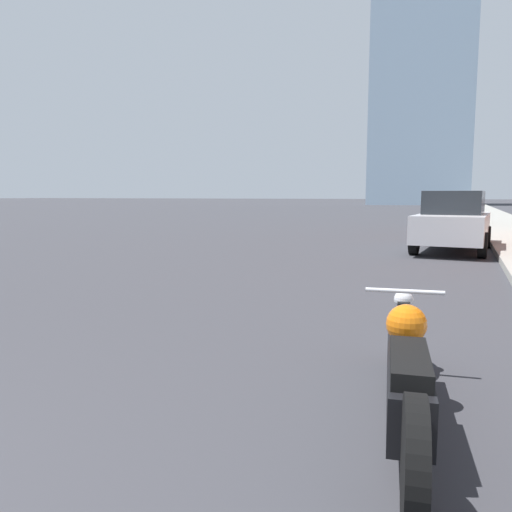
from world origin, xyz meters
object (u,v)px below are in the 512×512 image
Objects in this scene: parked_car_green at (454,204)px; parked_car_white at (452,210)px; motorcycle at (407,369)px; parked_car_black at (455,202)px; parked_car_silver at (453,221)px; parked_car_red at (459,201)px.

parked_car_white is at bearing -89.37° from parked_car_green.
parked_car_white is (-0.12, 23.21, 0.41)m from motorcycle.
parked_car_green is 0.98× the size of parked_car_black.
parked_car_silver is (0.11, 10.93, 0.43)m from motorcycle.
parked_car_green reaches higher than parked_car_white.
parked_car_white is (-0.23, 12.28, -0.03)m from parked_car_silver.
parked_car_green reaches higher than parked_car_silver.
parked_car_white is at bearing 82.89° from motorcycle.
parked_car_silver is at bearing 82.02° from motorcycle.
parked_car_red reaches higher than motorcycle.
parked_car_black reaches higher than parked_car_red.
parked_car_red is at bearing 82.62° from motorcycle.
parked_car_red reaches higher than parked_car_white.
parked_car_red is (0.23, 12.16, -0.04)m from parked_car_black.
motorcycle is 10.94m from parked_car_silver.
parked_car_black reaches higher than parked_car_silver.
parked_car_silver is at bearing -88.95° from parked_car_green.
parked_car_black is at bearing -92.92° from parked_car_red.
parked_car_silver is 24.64m from parked_car_green.
parked_car_red is (0.15, 23.10, -0.07)m from parked_car_green.
motorcycle is 0.62× the size of parked_car_black.
parked_car_green is (-0.05, 12.36, 0.11)m from parked_car_white.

